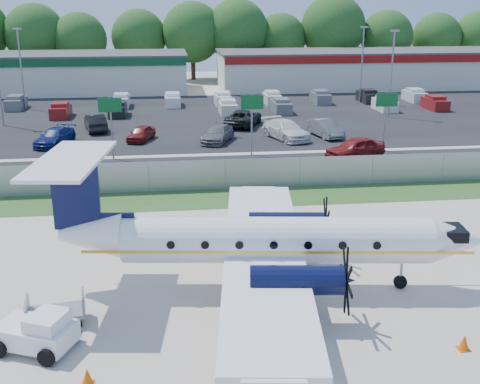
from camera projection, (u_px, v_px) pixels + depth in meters
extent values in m
plane|color=beige|center=(256.00, 282.00, 26.53)|extent=(170.00, 170.00, 0.00)
cube|color=#2D561E|center=(229.00, 198.00, 37.88)|extent=(170.00, 4.00, 0.02)
cube|color=black|center=(219.00, 169.00, 44.51)|extent=(170.00, 8.00, 0.02)
cube|color=black|center=(202.00, 118.00, 64.39)|extent=(170.00, 32.00, 0.02)
cube|color=gray|center=(225.00, 174.00, 39.48)|extent=(120.00, 0.02, 1.90)
cube|color=gray|center=(225.00, 160.00, 39.18)|extent=(120.00, 0.06, 0.06)
cube|color=gray|center=(225.00, 188.00, 39.76)|extent=(120.00, 0.06, 0.06)
cube|color=silver|center=(16.00, 74.00, 81.72)|extent=(46.00, 12.00, 5.00)
cube|color=#474749|center=(13.00, 54.00, 80.93)|extent=(46.40, 12.40, 0.24)
cube|color=#0F4723|center=(2.00, 63.00, 75.34)|extent=(46.00, 0.20, 1.00)
cube|color=silver|center=(371.00, 69.00, 87.44)|extent=(44.00, 12.00, 5.00)
cube|color=#474749|center=(372.00, 51.00, 86.65)|extent=(44.40, 12.40, 0.24)
cube|color=maroon|center=(387.00, 59.00, 81.07)|extent=(44.00, 0.20, 1.00)
cylinder|color=gray|center=(112.00, 128.00, 46.63)|extent=(0.14, 0.14, 5.00)
cube|color=#0C5923|center=(110.00, 105.00, 45.94)|extent=(1.80, 0.08, 1.10)
cylinder|color=gray|center=(252.00, 125.00, 47.89)|extent=(0.14, 0.14, 5.00)
cube|color=#0C5923|center=(252.00, 102.00, 47.21)|extent=(1.80, 0.08, 1.10)
cylinder|color=gray|center=(385.00, 121.00, 49.15)|extent=(0.14, 0.14, 5.00)
cube|color=#0C5923|center=(387.00, 100.00, 48.47)|extent=(1.80, 0.08, 1.10)
cylinder|color=gray|center=(391.00, 75.00, 63.43)|extent=(0.18, 0.18, 9.00)
cube|color=gray|center=(395.00, 31.00, 62.08)|extent=(0.90, 0.35, 0.18)
cylinder|color=gray|center=(21.00, 70.00, 68.32)|extent=(0.18, 0.18, 9.00)
cube|color=gray|center=(17.00, 29.00, 66.96)|extent=(0.90, 0.35, 0.18)
cylinder|color=gray|center=(362.00, 65.00, 72.90)|extent=(0.18, 0.18, 9.00)
cube|color=gray|center=(364.00, 27.00, 71.55)|extent=(0.90, 0.35, 0.18)
cylinder|color=white|center=(276.00, 240.00, 25.35)|extent=(13.08, 3.60, 1.97)
cone|color=white|center=(457.00, 240.00, 25.30)|extent=(2.51, 2.24, 1.97)
cone|color=white|center=(91.00, 235.00, 25.35)|extent=(2.92, 2.29, 1.97)
cube|color=black|center=(453.00, 232.00, 25.19)|extent=(1.10, 1.45, 0.47)
cube|color=white|center=(264.00, 252.00, 25.53)|extent=(5.61, 18.49, 0.23)
cylinder|color=black|center=(297.00, 280.00, 22.61)|extent=(3.64, 1.58, 1.14)
cylinder|color=black|center=(286.00, 224.00, 28.34)|extent=(3.64, 1.58, 1.14)
cube|color=black|center=(76.00, 195.00, 24.82)|extent=(1.97, 0.44, 3.00)
cube|color=white|center=(70.00, 160.00, 24.37)|extent=(3.28, 6.68, 0.14)
cylinder|color=gray|center=(401.00, 274.00, 25.78)|extent=(0.12, 0.12, 1.35)
cylinder|color=black|center=(400.00, 282.00, 25.90)|extent=(0.60, 0.26, 0.58)
cylinder|color=black|center=(266.00, 315.00, 23.07)|extent=(0.71, 0.49, 0.66)
cylinder|color=black|center=(262.00, 253.00, 28.79)|extent=(0.71, 0.49, 0.66)
cube|color=white|center=(36.00, 334.00, 21.28)|extent=(3.07, 2.51, 0.74)
cube|color=white|center=(47.00, 321.00, 20.96)|extent=(1.62, 1.73, 0.53)
cube|color=black|center=(59.00, 323.00, 20.83)|extent=(0.63, 1.15, 0.42)
cylinder|color=black|center=(28.00, 325.00, 22.37)|extent=(0.68, 0.47, 0.64)
cylinder|color=black|center=(47.00, 357.00, 20.35)|extent=(0.68, 0.47, 0.64)
cylinder|color=black|center=(73.00, 333.00, 21.86)|extent=(0.68, 0.47, 0.64)
cube|color=gray|center=(56.00, 312.00, 22.96)|extent=(2.32, 1.57, 0.13)
cube|color=gray|center=(27.00, 308.00, 22.62)|extent=(0.25, 1.30, 0.65)
cube|color=gray|center=(83.00, 301.00, 23.10)|extent=(0.25, 1.30, 0.65)
cylinder|color=black|center=(35.00, 329.00, 22.31)|extent=(0.40, 0.18, 0.39)
cylinder|color=black|center=(37.00, 314.00, 23.42)|extent=(0.40, 0.18, 0.39)
cylinder|color=black|center=(77.00, 324.00, 22.67)|extent=(0.40, 0.18, 0.39)
cylinder|color=black|center=(77.00, 309.00, 23.78)|extent=(0.40, 0.18, 0.39)
cone|color=#DC5506|center=(464.00, 342.00, 21.30)|extent=(0.39, 0.39, 0.58)
cube|color=#DC5506|center=(463.00, 349.00, 21.39)|extent=(0.41, 0.41, 0.03)
cone|color=#DC5506|center=(87.00, 376.00, 19.35)|extent=(0.39, 0.39, 0.59)
cube|color=#DC5506|center=(88.00, 384.00, 19.43)|extent=(0.41, 0.41, 0.03)
cone|color=#DC5506|center=(115.00, 217.00, 33.79)|extent=(0.36, 0.36, 0.53)
cube|color=#DC5506|center=(116.00, 221.00, 33.87)|extent=(0.38, 0.38, 0.03)
imported|color=maroon|center=(355.00, 159.00, 47.54)|extent=(5.36, 3.72, 1.70)
imported|color=navy|center=(56.00, 145.00, 51.93)|extent=(3.47, 5.43, 1.46)
imported|color=maroon|center=(141.00, 141.00, 53.64)|extent=(2.82, 4.24, 1.34)
imported|color=#595B5E|center=(218.00, 142.00, 53.22)|extent=(3.73, 5.37, 1.44)
imported|color=silver|center=(286.00, 139.00, 54.33)|extent=(4.14, 6.27, 1.69)
imported|color=#595B5E|center=(325.00, 137.00, 55.26)|extent=(2.71, 5.06, 1.58)
imported|color=black|center=(96.00, 131.00, 57.77)|extent=(2.79, 5.23, 1.64)
imported|color=black|center=(243.00, 126.00, 60.06)|extent=(4.72, 6.53, 1.65)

